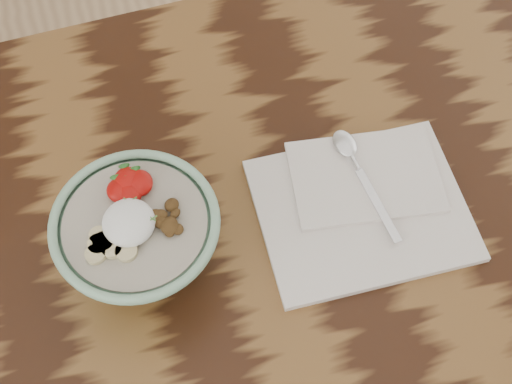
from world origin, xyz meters
TOP-DOWN VIEW (x-y plane):
  - table at (0.00, 0.00)cm, footprint 160.00×90.00cm
  - breakfast_bowl at (-4.41, 2.52)cm, footprint 19.93×19.93cm
  - napkin at (24.97, 1.69)cm, footprint 28.44×24.26cm
  - spoon at (25.83, 7.80)cm, footprint 3.45×18.43cm

SIDE VIEW (x-z plane):
  - table at x=0.00cm, z-range 28.20..103.20cm
  - napkin at x=24.97cm, z-range 74.86..76.54cm
  - spoon at x=25.83cm, z-range 76.60..77.56cm
  - breakfast_bowl at x=-4.41cm, z-range 75.03..88.63cm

